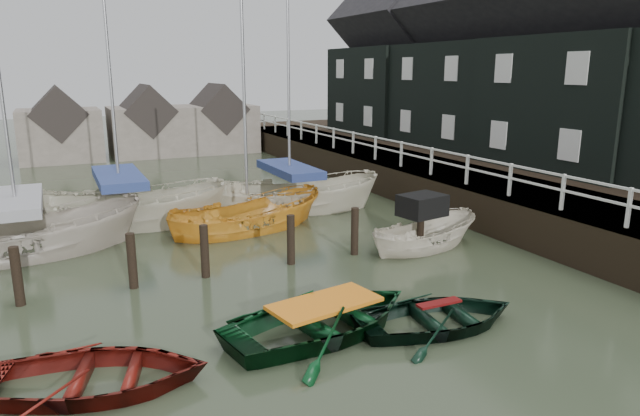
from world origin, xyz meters
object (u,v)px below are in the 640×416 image
rowboat_green (325,333)px  rowboat_dkgreen (438,327)px  sailboat_a (22,253)px  sailboat_d (290,208)px  motorboat (424,244)px  rowboat_red (95,389)px  sailboat_b (123,223)px  sailboat_c (248,228)px

rowboat_green → rowboat_dkgreen: rowboat_green is taller
sailboat_a → sailboat_d: 9.38m
sailboat_d → sailboat_a: bearing=121.0°
rowboat_dkgreen → motorboat: size_ratio=0.86×
rowboat_red → rowboat_dkgreen: bearing=-77.7°
rowboat_dkgreen → sailboat_b: bearing=30.3°
sailboat_a → sailboat_b: sailboat_b is taller
sailboat_b → motorboat: bearing=-111.0°
sailboat_d → sailboat_c: bearing=150.0°
sailboat_d → rowboat_green: bearing=-178.8°
sailboat_c → sailboat_d: bearing=-60.2°
rowboat_green → rowboat_dkgreen: size_ratio=1.21×
sailboat_b → sailboat_c: 4.49m
sailboat_b → rowboat_green: bearing=-146.3°
rowboat_green → sailboat_a: bearing=24.5°
rowboat_red → sailboat_b: size_ratio=0.30×
sailboat_a → sailboat_c: size_ratio=1.13×
rowboat_red → sailboat_c: size_ratio=0.37×
sailboat_b → rowboat_red: bearing=-169.8°
rowboat_green → sailboat_c: bearing=-17.6°
rowboat_red → sailboat_a: (-1.35, 8.59, 0.06)m
rowboat_green → rowboat_red: bearing=83.1°
motorboat → rowboat_red: bearing=103.3°
sailboat_b → sailboat_c: sailboat_b is taller
rowboat_green → rowboat_dkgreen: bearing=-119.3°
sailboat_c → rowboat_dkgreen: bearing=177.3°
rowboat_green → sailboat_b: 10.92m
rowboat_red → rowboat_green: (4.44, 0.27, 0.00)m
sailboat_a → sailboat_c: 6.84m
rowboat_green → motorboat: motorboat is taller
rowboat_green → rowboat_dkgreen: (2.26, -0.78, 0.00)m
motorboat → sailboat_d: bearing=6.1°
rowboat_red → sailboat_a: sailboat_a is taller
rowboat_dkgreen → sailboat_c: (-1.22, 8.94, 0.02)m
rowboat_red → sailboat_c: bearing=-16.5°
rowboat_red → sailboat_b: bearing=7.7°
rowboat_green → sailboat_a: 10.14m
rowboat_green → sailboat_d: size_ratio=0.33×
rowboat_green → sailboat_b: bearing=4.2°
sailboat_b → sailboat_c: size_ratio=1.23×
motorboat → sailboat_d: (-1.80, 6.28, -0.04)m
rowboat_red → rowboat_green: bearing=-69.9°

